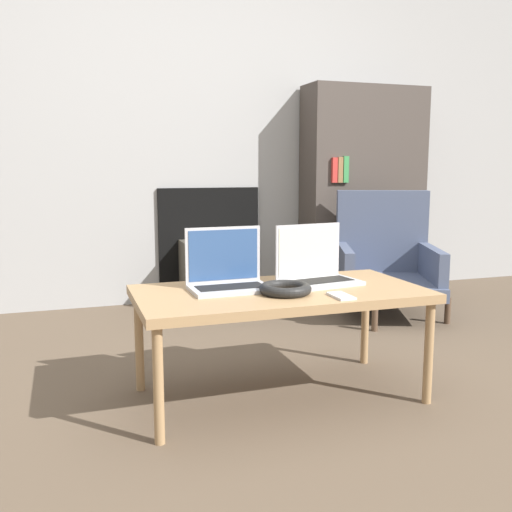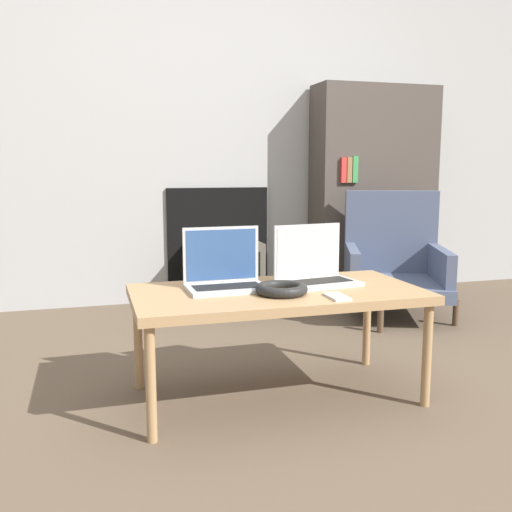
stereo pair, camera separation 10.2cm
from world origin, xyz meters
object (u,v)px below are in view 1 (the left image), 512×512
Objects in this scene: laptop_right at (315,269)px; headphones at (285,289)px; phone at (341,296)px; tv at (218,274)px; laptop_left at (228,274)px; armchair at (385,258)px.

laptop_right is 1.69× the size of headphones.
phone is 1.80m from tv.
headphones is at bearing 145.54° from phone.
laptop_left reaches higher than headphones.
phone is at bearing -38.73° from laptop_left.
laptop_right is 0.41× the size of armchair.
headphones is 1.61× the size of phone.
tv is at bearing 75.56° from laptop_left.
headphones is 0.45× the size of tv.
phone is (0.36, -0.28, -0.05)m from laptop_left.
laptop_left is 0.38× the size of armchair.
laptop_right reaches higher than tv.
phone is 0.15× the size of armchair.
headphones is (-0.20, -0.16, -0.04)m from laptop_right.
laptop_left is 0.25m from headphones.
headphones is 1.69m from tv.
headphones is 1.65m from armchair.
tv is at bearing 82.61° from laptop_right.
laptop_left reaches higher than phone.
phone is (0.18, -0.12, -0.02)m from headphones.
tv is 1.11m from armchair.
laptop_left is 1.58× the size of headphones.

